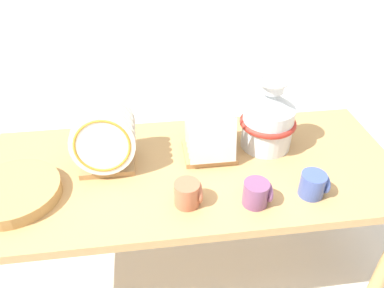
# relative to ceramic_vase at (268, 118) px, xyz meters

# --- Properties ---
(ground_plane) EXTENTS (14.00, 14.00, 0.00)m
(ground_plane) POSITION_rel_ceramic_vase_xyz_m (-0.32, -0.11, -0.72)
(ground_plane) COLOR silver
(display_table) EXTENTS (1.58, 0.67, 0.59)m
(display_table) POSITION_rel_ceramic_vase_xyz_m (-0.32, -0.11, -0.20)
(display_table) COLOR tan
(display_table) RESTS_ON ground_plane
(ceramic_vase) EXTENTS (0.22, 0.22, 0.30)m
(ceramic_vase) POSITION_rel_ceramic_vase_xyz_m (0.00, 0.00, 0.00)
(ceramic_vase) COLOR silver
(ceramic_vase) RESTS_ON display_table
(dish_rack_round_plates) EXTENTS (0.23, 0.20, 0.25)m
(dish_rack_round_plates) POSITION_rel_ceramic_vase_xyz_m (-0.63, -0.05, -0.02)
(dish_rack_round_plates) COLOR tan
(dish_rack_round_plates) RESTS_ON display_table
(dish_rack_square_plates) EXTENTS (0.20, 0.19, 0.20)m
(dish_rack_square_plates) POSITION_rel_ceramic_vase_xyz_m (-0.24, -0.03, -0.06)
(dish_rack_square_plates) COLOR tan
(dish_rack_square_plates) RESTS_ON display_table
(wicker_charger_stack) EXTENTS (0.31, 0.31, 0.04)m
(wicker_charger_stack) POSITION_rel_ceramic_vase_xyz_m (-0.95, -0.19, -0.11)
(wicker_charger_stack) COLOR tan
(wicker_charger_stack) RESTS_ON display_table
(mug_terracotta_glaze) EXTENTS (0.09, 0.09, 0.09)m
(mug_terracotta_glaze) POSITION_rel_ceramic_vase_xyz_m (-0.35, -0.29, -0.09)
(mug_terracotta_glaze) COLOR #B76647
(mug_terracotta_glaze) RESTS_ON display_table
(mug_plum_glaze) EXTENTS (0.09, 0.09, 0.09)m
(mug_plum_glaze) POSITION_rel_ceramic_vase_xyz_m (-0.13, -0.32, -0.09)
(mug_plum_glaze) COLOR #7A4770
(mug_plum_glaze) RESTS_ON display_table
(mug_cobalt_glaze) EXTENTS (0.09, 0.09, 0.09)m
(mug_cobalt_glaze) POSITION_rel_ceramic_vase_xyz_m (0.08, -0.31, -0.09)
(mug_cobalt_glaze) COLOR #42569E
(mug_cobalt_glaze) RESTS_ON display_table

